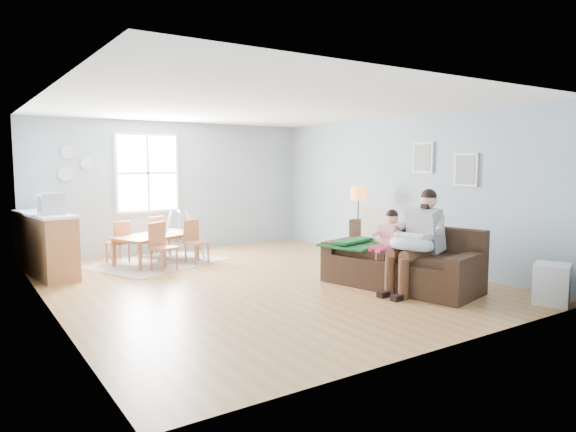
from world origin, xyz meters
TOP-DOWN VIEW (x-y plane):
  - room at (0.00, 0.00)m, footprint 8.40×9.40m
  - window at (-0.60, 3.46)m, footprint 1.32×0.08m
  - pictures at (2.97, -1.05)m, footprint 0.05×1.34m
  - wall_plates at (-2.00, 3.47)m, footprint 0.67×0.02m
  - sofa at (1.63, -1.45)m, footprint 1.48×2.43m
  - green_throw at (1.36, -0.73)m, footprint 1.21×1.08m
  - beige_pillow at (1.71, -0.81)m, footprint 0.23×0.58m
  - father at (1.57, -1.79)m, footprint 1.08×0.53m
  - nursing_pillow at (1.40, -1.84)m, footprint 0.70×0.69m
  - infant at (1.38, -1.80)m, footprint 0.29×0.42m
  - toddler at (1.49, -1.26)m, footprint 0.61×0.36m
  - floor_lamp at (2.41, 0.45)m, footprint 0.28×0.28m
  - storage_cube at (2.59, -3.20)m, footprint 0.61×0.58m
  - rug at (-0.82, 2.35)m, footprint 2.69×2.40m
  - dining_table at (-0.82, 2.35)m, footprint 1.75×1.40m
  - chair_sw at (-0.98, 1.69)m, footprint 0.48×0.48m
  - chair_se at (-0.24, 1.99)m, footprint 0.44×0.44m
  - chair_nw at (-1.41, 2.71)m, footprint 0.45×0.45m
  - chair_ne at (-0.66, 3.01)m, footprint 0.48×0.48m
  - counter at (-2.70, 2.42)m, footprint 0.79×1.92m
  - monitor at (-2.64, 2.07)m, footprint 0.39×0.37m
  - baby_swing at (-0.27, 2.64)m, footprint 1.13×1.14m

SIDE VIEW (x-z plane):
  - rug at x=-0.82m, z-range 0.00..0.01m
  - storage_cube at x=2.59m, z-range 0.00..0.53m
  - dining_table at x=-0.82m, z-range 0.00..0.54m
  - sofa at x=1.63m, z-range -0.13..0.78m
  - baby_swing at x=-0.27m, z-range -0.05..0.87m
  - chair_nw at x=-1.41m, z-range 0.04..0.83m
  - chair_se at x=-0.24m, z-range 0.04..0.85m
  - chair_ne at x=-0.66m, z-range 0.04..0.86m
  - chair_sw at x=-0.98m, z-range 0.05..0.89m
  - counter at x=-2.70m, z-range 0.01..1.05m
  - green_throw at x=1.36m, z-range 0.56..0.60m
  - nursing_pillow at x=1.40m, z-range 0.59..0.84m
  - toddler at x=1.49m, z-range 0.32..1.24m
  - father at x=1.57m, z-range 0.05..1.54m
  - infant at x=1.38m, z-range 0.74..0.89m
  - beige_pillow at x=1.71m, z-range 0.56..1.12m
  - floor_lamp at x=2.41m, z-range 0.46..1.88m
  - monitor at x=-2.64m, z-range 1.04..1.38m
  - window at x=-0.60m, z-range 0.84..2.46m
  - wall_plates at x=-2.00m, z-range 1.50..2.16m
  - pictures at x=2.97m, z-range 1.48..2.22m
  - room at x=0.00m, z-range 0.47..4.37m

